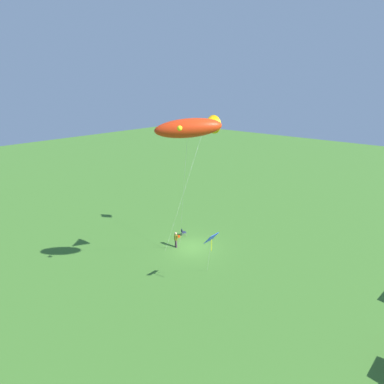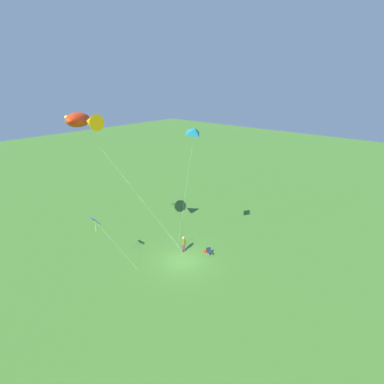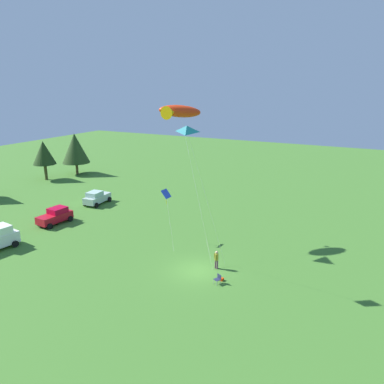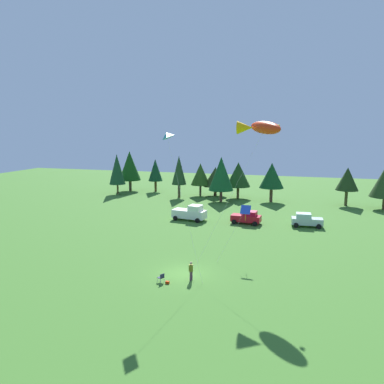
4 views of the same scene
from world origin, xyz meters
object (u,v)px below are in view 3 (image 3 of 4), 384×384
Objects in this scene: car_red_sedan at (55,216)px; car_silver_compact at (97,198)px; kite_large_fish at (178,112)px; backpack_on_grass at (222,279)px; kite_diamond_blue at (166,195)px; kite_delta_teal at (187,129)px; person_kite_flyer at (217,258)px; folding_chair at (218,278)px.

car_silver_compact is at bearing 9.78° from car_red_sedan.
car_red_sedan is at bearing 101.88° from kite_large_fish.
kite_large_fish is at bearing 49.56° from backpack_on_grass.
kite_delta_teal is at bearing -137.63° from kite_diamond_blue.
kite_large_fish is (5.05, 6.71, 12.58)m from person_kite_flyer.
car_silver_compact is (11.83, 24.01, 0.84)m from backpack_on_grass.
backpack_on_grass is 0.07× the size of car_red_sedan.
folding_chair is (-2.40, -1.19, -0.53)m from person_kite_flyer.
car_red_sedan is 0.33× the size of kite_delta_teal.
car_silver_compact is 20.99m from kite_large_fish.
folding_chair is 2.56× the size of backpack_on_grass.
person_kite_flyer is 2.40m from backpack_on_grass.
kite_large_fish is (7.45, 7.91, 13.11)m from folding_chair.
car_red_sedan is (1.83, 22.01, -0.07)m from person_kite_flyer.
person_kite_flyer is at bearing -28.72° from kite_delta_teal.
person_kite_flyer is at bearing 36.24° from backpack_on_grass.
person_kite_flyer is 0.31× the size of kite_diamond_blue.
car_red_sedan is at bearing 0.93° from car_silver_compact.
person_kite_flyer is 0.40× the size of car_red_sedan.
backpack_on_grass is at bearing 55.81° from person_kite_flyer.
person_kite_flyer is 2.73m from folding_chair.
kite_diamond_blue reaches higher than car_red_sedan.
car_silver_compact is (10.04, 22.70, -0.07)m from person_kite_flyer.
car_silver_compact reaches higher than person_kite_flyer.
car_silver_compact is at bearing 63.77° from backpack_on_grass.
car_silver_compact is 0.77× the size of kite_diamond_blue.
person_kite_flyer is 5.44× the size of backpack_on_grass.
kite_delta_teal reaches higher than car_silver_compact.
car_red_sedan reaches higher than backpack_on_grass.
kite_delta_teal is at bearing 109.42° from backpack_on_grass.
kite_large_fish reaches higher than folding_chair.
person_kite_flyer is at bearing 62.27° from car_silver_compact.
kite_delta_teal is (-0.39, 2.72, 12.40)m from folding_chair.
folding_chair is at bearing -95.34° from car_red_sedan.
kite_large_fish is at bearing -73.13° from car_red_sedan.
backpack_on_grass is (-1.79, -1.31, -0.91)m from person_kite_flyer.
backpack_on_grass is 26.78m from car_silver_compact.
car_red_sedan is 0.77× the size of kite_diamond_blue.
kite_diamond_blue reaches higher than folding_chair.
car_silver_compact reaches higher than folding_chair.
kite_delta_teal reaches higher than backpack_on_grass.
car_silver_compact is at bearing 58.78° from kite_delta_teal.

